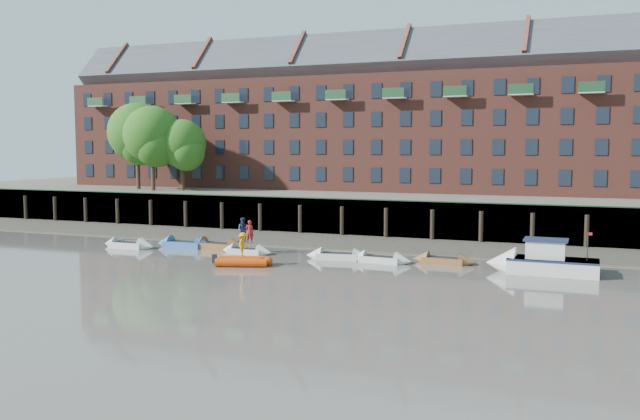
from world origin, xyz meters
The scene contains 19 objects.
ground centered at (0.00, 0.00, 0.00)m, with size 220.00×220.00×0.00m, color #645F58.
foreshore centered at (0.00, 18.00, 0.00)m, with size 110.00×8.00×0.50m, color #3D382F.
mud_band centered at (0.00, 14.60, 0.00)m, with size 110.00×1.60×0.10m, color #4C4336.
river_wall centered at (0.00, 22.38, 1.59)m, with size 110.00×1.23×3.30m.
bank_terrace centered at (0.00, 36.00, 1.60)m, with size 110.00×28.00×3.20m, color #5E594D.
apartment_terrace centered at (0.00, 36.99, 12.82)m, with size 80.60×15.56×20.98m.
tree_cluster centered at (-25.62, 27.35, 9.00)m, with size 11.76×7.74×9.40m.
rowboat_0 centered at (-15.01, 9.03, 0.23)m, with size 4.57×1.39×1.32m.
rowboat_1 centered at (-11.05, 10.76, 0.25)m, with size 4.91×1.53×1.41m.
rowboat_2 centered at (-8.21, 10.90, 0.25)m, with size 5.02×1.69×1.44m.
rowboat_3 centered at (-5.14, 9.78, 0.21)m, with size 4.06×1.28×1.17m.
rowboat_4 centered at (1.92, 9.93, 0.23)m, with size 4.64×1.94×1.31m.
rowboat_5 centered at (5.07, 9.76, 0.22)m, with size 4.37×1.53×1.25m.
rowboat_6 centered at (9.13, 10.90, 0.22)m, with size 4.28×1.39×1.23m.
rib_tender centered at (-2.96, 5.41, 0.28)m, with size 3.79×2.72×0.64m.
motor_launch centered at (14.98, 9.58, 0.70)m, with size 6.71×2.25×2.76m.
person_rower_a centered at (-4.90, 9.84, 1.63)m, with size 0.62×0.41×1.69m, color maroon.
person_rower_b centered at (-5.53, 10.07, 1.71)m, with size 0.90×0.70×1.85m, color #19233F.
person_rib_crew centered at (-3.02, 5.27, 1.40)m, with size 1.04×0.60×1.61m, color orange.
Camera 1 is at (17.82, -33.81, 7.79)m, focal length 38.00 mm.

